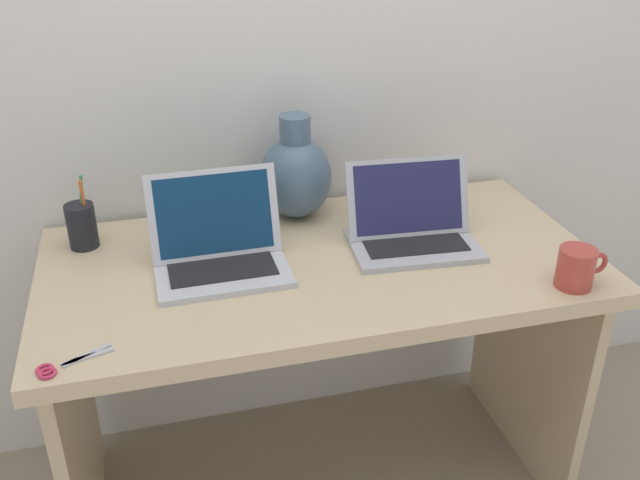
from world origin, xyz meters
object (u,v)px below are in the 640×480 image
green_vase (297,175)px  scissors (61,366)px  pen_cup (82,225)px  laptop_left (218,244)px  laptop_right (411,223)px  coffee_mug (577,268)px

green_vase → scissors: size_ratio=1.96×
green_vase → pen_cup: 0.56m
laptop_left → green_vase: bearing=43.1°
green_vase → scissors: bearing=-137.3°
laptop_right → coffee_mug: size_ratio=2.69×
green_vase → pen_cup: size_ratio=1.48×
coffee_mug → pen_cup: (-1.08, 0.48, 0.01)m
laptop_left → scissors: (-0.34, -0.31, -0.05)m
coffee_mug → scissors: coffee_mug is taller
scissors → coffee_mug: bearing=0.8°
laptop_right → green_vase: bearing=135.6°
pen_cup → scissors: bearing=-93.2°
coffee_mug → scissors: 1.11m
green_vase → pen_cup: (-0.56, -0.04, -0.06)m
laptop_right → scissors: laptop_right is taller
laptop_left → laptop_right: (0.48, -0.00, -0.00)m
laptop_right → pen_cup: laptop_right is taller
laptop_right → coffee_mug: (0.28, -0.29, -0.01)m
green_vase → scissors: (-0.59, -0.54, -0.11)m
laptop_left → scissors: 0.47m
laptop_left → green_vase: (0.24, 0.23, 0.06)m
pen_cup → green_vase: bearing=4.5°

